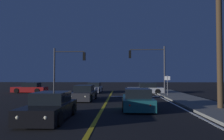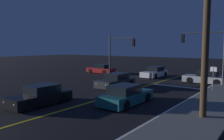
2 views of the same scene
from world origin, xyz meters
The scene contains 14 objects.
sidewalk_right centered at (7.14, 10.56, 0.07)m, with size 3.20×38.01×0.15m, color slate.
lane_line_center centered at (0.00, 10.56, 0.01)m, with size 0.20×35.90×0.01m, color gold.
lane_line_edge_right centered at (5.29, 10.56, 0.01)m, with size 0.16×35.90×0.01m, color white.
stop_bar centered at (2.77, 19.62, 0.01)m, with size 5.54×0.50×0.01m, color white.
car_following_oncoming_white centered at (-2.38, 25.05, 0.58)m, with size 2.03×4.57×1.34m.
car_lead_oncoming_teal centered at (2.28, 10.82, 0.58)m, with size 1.97×4.50×1.34m.
car_mid_block_charcoal centered at (-2.14, 15.90, 0.58)m, with size 2.00×4.46×1.34m.
car_far_approaching_silver centered at (4.33, 23.52, 0.58)m, with size 4.43×2.00×1.34m.
car_parked_curb_red centered at (-10.73, 24.22, 0.58)m, with size 4.45×1.91×1.34m.
car_side_waiting_black centered at (-2.28, 7.22, 0.58)m, with size 1.92×4.44×1.34m.
traffic_signal_near_right centered at (4.80, 21.92, 3.84)m, with size 4.29×0.28×5.72m.
traffic_signal_far_left centered at (-5.01, 20.52, 3.57)m, with size 3.64×0.28×5.36m.
utility_pole_right centered at (7.44, 10.46, 4.99)m, with size 1.44×0.35×9.74m.
street_sign_corner centered at (6.04, 19.12, 1.50)m, with size 0.56×0.11×2.21m.
Camera 2 is at (10.56, -2.11, 3.90)m, focal length 36.50 mm.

